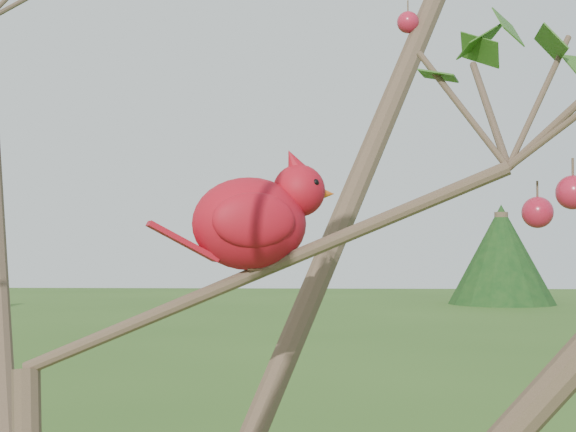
# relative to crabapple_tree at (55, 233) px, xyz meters

# --- Properties ---
(crabapple_tree) EXTENTS (2.35, 2.05, 2.95)m
(crabapple_tree) POSITION_rel_crabapple_tree_xyz_m (0.00, 0.00, 0.00)
(crabapple_tree) COLOR #463526
(crabapple_tree) RESTS_ON ground
(cardinal) EXTENTS (0.23, 0.15, 0.17)m
(cardinal) POSITION_rel_crabapple_tree_xyz_m (0.22, 0.10, 0.02)
(cardinal) COLOR red
(cardinal) RESTS_ON ground
(distant_trees) EXTENTS (38.88, 14.62, 3.45)m
(distant_trees) POSITION_rel_crabapple_tree_xyz_m (-1.60, 24.86, -0.61)
(distant_trees) COLOR #463526
(distant_trees) RESTS_ON ground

